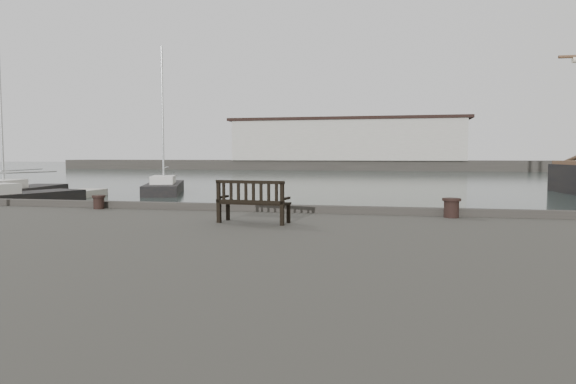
# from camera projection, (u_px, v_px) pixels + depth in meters

# --- Properties ---
(ground) EXTENTS (400.00, 400.00, 0.00)m
(ground) POSITION_uv_depth(u_px,v_px,m) (297.00, 271.00, 13.40)
(ground) COLOR black
(ground) RESTS_ON ground
(breakwater) EXTENTS (140.00, 9.50, 12.20)m
(breakwater) POSITION_uv_depth(u_px,v_px,m) (364.00, 149.00, 103.73)
(breakwater) COLOR #383530
(breakwater) RESTS_ON ground
(bench) EXTENTS (1.60, 0.70, 0.89)m
(bench) POSITION_uv_depth(u_px,v_px,m) (253.00, 210.00, 11.02)
(bench) COLOR black
(bench) RESTS_ON quay
(bollard_left) EXTENTS (0.41, 0.41, 0.37)m
(bollard_left) POSITION_uv_depth(u_px,v_px,m) (99.00, 202.00, 13.93)
(bollard_left) COLOR black
(bollard_left) RESTS_ON quay
(bollard_right) EXTENTS (0.49, 0.49, 0.45)m
(bollard_right) POSITION_uv_depth(u_px,v_px,m) (451.00, 208.00, 11.99)
(bollard_right) COLOR black
(bollard_right) RESTS_ON quay
(yacht_b) EXTENTS (4.71, 12.10, 15.38)m
(yacht_b) POSITION_uv_depth(u_px,v_px,m) (9.00, 197.00, 34.35)
(yacht_b) COLOR black
(yacht_b) RESTS_ON ground
(yacht_c) EXTENTS (4.90, 10.24, 13.35)m
(yacht_c) POSITION_uv_depth(u_px,v_px,m) (1.00, 204.00, 29.42)
(yacht_c) COLOR black
(yacht_c) RESTS_ON ground
(yacht_d) EXTENTS (5.81, 9.93, 12.11)m
(yacht_d) POSITION_uv_depth(u_px,v_px,m) (164.00, 190.00, 41.22)
(yacht_d) COLOR black
(yacht_d) RESTS_ON ground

